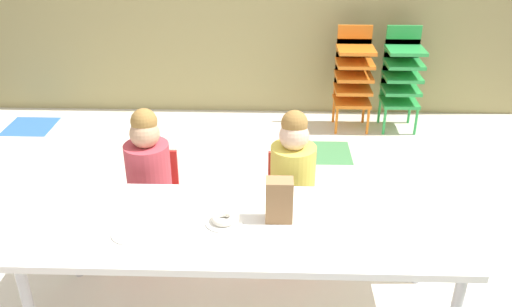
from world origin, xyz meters
name	(u,v)px	position (x,y,z in m)	size (l,w,h in m)	color
ground_plane	(270,253)	(0.00, -0.01, -0.01)	(5.55, 4.60, 0.02)	silver
craft_table	(242,231)	(-0.14, -0.55, 0.54)	(2.10, 0.71, 0.58)	white
seated_child_near_camera	(149,168)	(-0.72, 0.03, 0.55)	(0.32, 0.31, 0.92)	red
seated_child_middle_seat	(293,170)	(0.12, 0.03, 0.55)	(0.34, 0.34, 0.92)	red
kid_chair_orange_stack	(353,73)	(0.72, 1.91, 0.52)	(0.32, 0.30, 0.92)	orange
kid_chair_green_stack	(402,73)	(1.15, 1.91, 0.52)	(0.32, 0.30, 0.92)	green
paper_bag_brown	(279,200)	(0.04, -0.51, 0.69)	(0.13, 0.09, 0.22)	#9E754C
paper_plate_near_edge	(224,222)	(-0.23, -0.55, 0.59)	(0.18, 0.18, 0.01)	white
paper_plate_center_table	(131,233)	(-0.65, -0.65, 0.59)	(0.18, 0.18, 0.01)	white
donut_powdered_on_plate	(224,218)	(-0.23, -0.55, 0.61)	(0.12, 0.12, 0.04)	white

